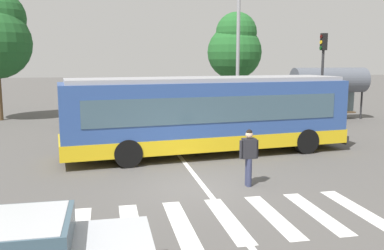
{
  "coord_description": "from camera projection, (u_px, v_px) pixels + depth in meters",
  "views": [
    {
      "loc": [
        -2.68,
        -11.83,
        3.76
      ],
      "look_at": [
        0.51,
        3.54,
        1.3
      ],
      "focal_mm": 39.37,
      "sensor_mm": 36.0,
      "label": 1
    }
  ],
  "objects": [
    {
      "name": "pedestrian_crossing_street",
      "position": [
        249.0,
        154.0,
        12.48
      ],
      "size": [
        0.58,
        0.29,
        1.72
      ],
      "color": "#333856",
      "rests_on": "ground_plane"
    },
    {
      "name": "background_tree_right",
      "position": [
        235.0,
        47.0,
        32.66
      ],
      "size": [
        4.22,
        4.22,
        7.36
      ],
      "color": "brown",
      "rests_on": "ground_plane"
    },
    {
      "name": "ground_plane",
      "position": [
        199.0,
        186.0,
        12.57
      ],
      "size": [
        160.0,
        160.0,
        0.0
      ],
      "primitive_type": "plane",
      "color": "#514F4C"
    },
    {
      "name": "bus_stop_shelter",
      "position": [
        329.0,
        81.0,
        25.97
      ],
      "size": [
        4.72,
        1.54,
        3.25
      ],
      "color": "#28282B",
      "rests_on": "ground_plane"
    },
    {
      "name": "parked_car_charcoal",
      "position": [
        260.0,
        108.0,
        26.33
      ],
      "size": [
        1.88,
        4.5,
        1.35
      ],
      "color": "black",
      "rests_on": "ground_plane"
    },
    {
      "name": "parked_car_black",
      "position": [
        213.0,
        107.0,
        26.41
      ],
      "size": [
        1.98,
        4.55,
        1.35
      ],
      "color": "black",
      "rests_on": "ground_plane"
    },
    {
      "name": "traffic_light_far_corner",
      "position": [
        323.0,
        65.0,
        22.85
      ],
      "size": [
        0.33,
        0.32,
        5.14
      ],
      "color": "#28282B",
      "rests_on": "ground_plane"
    },
    {
      "name": "parked_car_blue",
      "position": [
        129.0,
        109.0,
        25.42
      ],
      "size": [
        1.94,
        4.53,
        1.35
      ],
      "color": "black",
      "rests_on": "ground_plane"
    },
    {
      "name": "parked_car_red",
      "position": [
        171.0,
        109.0,
        25.64
      ],
      "size": [
        1.88,
        4.5,
        1.35
      ],
      "color": "black",
      "rests_on": "ground_plane"
    },
    {
      "name": "parked_car_silver",
      "position": [
        81.0,
        111.0,
        24.57
      ],
      "size": [
        2.01,
        4.57,
        1.35
      ],
      "color": "black",
      "rests_on": "ground_plane"
    },
    {
      "name": "twin_arm_street_lamp",
      "position": [
        239.0,
        18.0,
        23.47
      ],
      "size": [
        4.92,
        0.32,
        9.89
      ],
      "color": "#939399",
      "rests_on": "ground_plane"
    },
    {
      "name": "city_transit_bus",
      "position": [
        208.0,
        115.0,
        16.67
      ],
      "size": [
        11.67,
        3.79,
        3.06
      ],
      "color": "black",
      "rests_on": "ground_plane"
    },
    {
      "name": "crosswalk_painted_stripes",
      "position": [
        228.0,
        219.0,
        9.97
      ],
      "size": [
        7.27,
        2.94,
        0.01
      ],
      "color": "silver",
      "rests_on": "ground_plane"
    },
    {
      "name": "lane_center_line",
      "position": [
        190.0,
        169.0,
        14.52
      ],
      "size": [
        0.16,
        24.0,
        0.01
      ],
      "primitive_type": "cube",
      "color": "silver",
      "rests_on": "ground_plane"
    }
  ]
}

